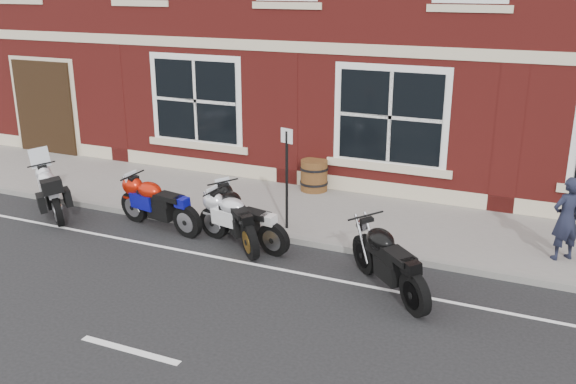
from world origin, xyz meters
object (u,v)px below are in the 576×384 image
object	(u,v)px
moto_sport_black	(238,215)
moto_sport_silver	(242,219)
moto_touring_silver	(52,190)
parking_sign	(287,172)
moto_naked_black	(390,258)
barrel_planter	(314,175)
pedestrian_left	(566,219)
moto_sport_red	(159,202)

from	to	relation	value
moto_sport_black	moto_sport_silver	world-z (taller)	moto_sport_black
moto_touring_silver	parking_sign	world-z (taller)	parking_sign
moto_naked_black	barrel_planter	distance (m)	5.04
parking_sign	moto_sport_silver	bearing A→B (deg)	-103.13
moto_touring_silver	moto_sport_black	distance (m)	4.42
moto_sport_black	moto_naked_black	distance (m)	3.30
moto_touring_silver	moto_sport_black	world-z (taller)	moto_touring_silver
moto_sport_silver	parking_sign	distance (m)	1.28
moto_touring_silver	barrel_planter	size ratio (longest dim) A/B	2.31
moto_touring_silver	barrel_planter	xyz separation A→B (m)	(4.67, 3.50, -0.07)
moto_sport_black	pedestrian_left	world-z (taller)	pedestrian_left
moto_sport_black	parking_sign	bearing A→B (deg)	4.82
moto_touring_silver	pedestrian_left	distance (m)	10.28
pedestrian_left	moto_sport_black	bearing A→B (deg)	-25.12
moto_sport_red	moto_sport_black	xyz separation A→B (m)	(1.83, -0.01, 0.00)
moto_sport_red	pedestrian_left	bearing A→B (deg)	-68.10
parking_sign	moto_sport_black	bearing A→B (deg)	-112.15
moto_sport_silver	parking_sign	bearing A→B (deg)	-18.50
moto_sport_silver	barrel_planter	distance (m)	3.37
moto_sport_red	moto_naked_black	bearing A→B (deg)	-87.98
moto_sport_black	barrel_planter	xyz separation A→B (m)	(0.25, 3.28, -0.08)
barrel_planter	moto_sport_red	bearing A→B (deg)	-122.50
pedestrian_left	barrel_planter	bearing A→B (deg)	-57.76
moto_sport_silver	moto_sport_black	bearing A→B (deg)	66.84
moto_naked_black	parking_sign	xyz separation A→B (m)	(-2.54, 1.61, 0.70)
moto_sport_red	moto_naked_black	size ratio (longest dim) A/B	1.26
moto_naked_black	parking_sign	distance (m)	3.09
moto_sport_red	parking_sign	bearing A→B (deg)	-61.11
moto_sport_red	parking_sign	xyz separation A→B (m)	(2.49, 0.79, 0.73)
moto_sport_black	parking_sign	distance (m)	1.27
moto_touring_silver	barrel_planter	distance (m)	5.83
barrel_planter	moto_touring_silver	bearing A→B (deg)	-143.12
moto_sport_black	parking_sign	size ratio (longest dim) A/B	0.82
moto_touring_silver	moto_sport_red	distance (m)	2.60
pedestrian_left	moto_touring_silver	bearing A→B (deg)	-29.85
moto_naked_black	parking_sign	size ratio (longest dim) A/B	0.85
moto_touring_silver	moto_sport_black	xyz separation A→B (m)	(4.41, 0.22, 0.02)
pedestrian_left	parking_sign	bearing A→B (deg)	-32.07
moto_touring_silver	moto_sport_red	xyz separation A→B (m)	(2.59, 0.24, 0.01)
parking_sign	moto_naked_black	bearing A→B (deg)	-14.99
moto_sport_black	moto_sport_silver	bearing A→B (deg)	-80.81
moto_sport_red	barrel_planter	xyz separation A→B (m)	(2.08, 3.26, -0.08)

